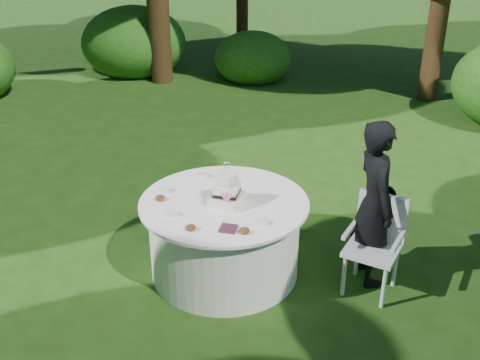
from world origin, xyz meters
name	(u,v)px	position (x,y,z in m)	size (l,w,h in m)	color
ground	(225,271)	(0.00, 0.00, 0.00)	(80.00, 80.00, 0.00)	#213E11
napkins	(228,229)	(0.16, -0.48, 0.78)	(0.14, 0.14, 0.02)	#421C2F
feather_plume	(177,218)	(-0.32, -0.39, 0.78)	(0.48, 0.07, 0.01)	white
guest	(374,203)	(1.34, 0.22, 0.79)	(0.58, 0.38, 1.58)	black
table	(225,237)	(0.00, 0.00, 0.39)	(1.56, 1.56, 0.77)	white
cake	(227,193)	(0.04, -0.05, 0.88)	(0.32, 0.32, 0.41)	beige
chair	(376,238)	(1.39, 0.08, 0.52)	(0.56, 0.56, 0.91)	silver
votives	(200,199)	(-0.22, -0.05, 0.79)	(1.11, 0.93, 0.04)	silver
petal_cups	(197,218)	(-0.14, -0.40, 0.79)	(0.97, 0.54, 0.05)	#562D16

